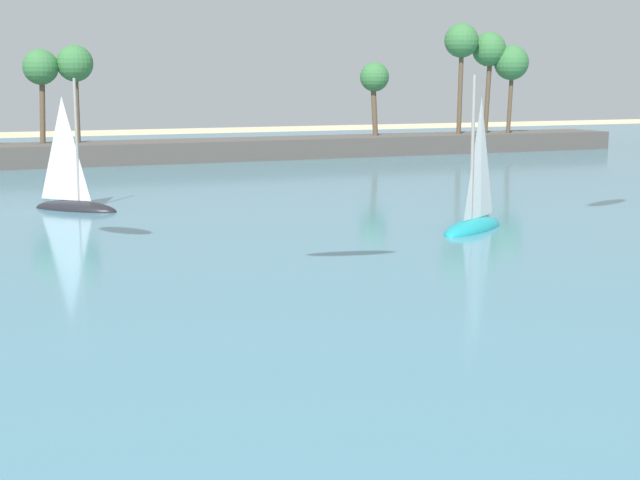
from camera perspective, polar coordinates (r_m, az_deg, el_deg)
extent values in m
cylinder|color=brown|center=(80.87, -14.56, 8.05)|extent=(0.50, 0.74, 6.49)
sphere|color=#38753D|center=(80.86, -14.66, 10.34)|extent=(3.00, 3.00, 3.00)
cylinder|color=brown|center=(93.63, 10.15, 8.87)|extent=(0.58, 0.80, 8.06)
sphere|color=#38753D|center=(93.67, 10.23, 11.33)|extent=(3.28, 3.28, 3.28)
cylinder|color=brown|center=(91.69, 8.51, 9.14)|extent=(0.48, 0.64, 8.83)
sphere|color=#38753D|center=(91.76, 8.58, 11.89)|extent=(3.24, 3.24, 3.24)
cylinder|color=brown|center=(94.00, 11.48, 8.45)|extent=(0.50, 0.63, 6.79)
sphere|color=#38753D|center=(93.99, 11.55, 10.51)|extent=(3.34, 3.34, 3.34)
cylinder|color=brown|center=(80.69, -16.50, 7.85)|extent=(0.69, 0.65, 6.19)
sphere|color=#38753D|center=(80.67, -16.61, 10.04)|extent=(2.89, 2.89, 2.89)
cylinder|color=brown|center=(88.33, 3.31, 8.11)|extent=(0.79, 0.55, 5.42)
sphere|color=#38753D|center=(88.30, 3.32, 9.86)|extent=(2.70, 2.70, 2.70)
ellipsoid|color=black|center=(51.81, -14.60, 1.78)|extent=(4.66, 4.81, 1.03)
cylinder|color=gray|center=(51.29, -14.55, 5.90)|extent=(0.15, 0.15, 6.44)
pyramid|color=silver|center=(51.86, -15.30, 5.37)|extent=(1.70, 1.79, 5.47)
ellipsoid|color=teal|center=(44.07, 9.25, 0.62)|extent=(5.24, 4.23, 1.05)
cylinder|color=gray|center=(43.40, 9.25, 5.55)|extent=(0.16, 0.16, 6.56)
pyramid|color=white|center=(44.26, 9.70, 4.97)|extent=(2.05, 1.45, 5.58)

